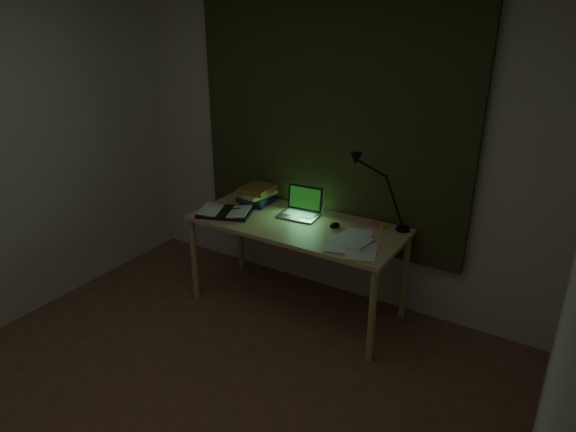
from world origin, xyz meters
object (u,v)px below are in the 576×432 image
Objects in this scene: open_textbook at (225,212)px; book_stack at (257,194)px; desk at (296,266)px; laptop at (299,204)px; loose_papers at (353,240)px; desk_lamp at (406,195)px.

book_stack reaches higher than open_textbook.
desk is at bearing -7.44° from open_textbook.
loose_papers is (0.53, -0.18, -0.10)m from laptop.
open_textbook is (-0.51, -0.24, -0.09)m from laptop.
laptop is 0.80m from desk_lamp.
laptop is 0.62× the size of desk_lamp.
desk is 5.92× the size of book_stack.
desk is 0.69m from open_textbook.
open_textbook is 1.36m from desk_lamp.
laptop reaches higher than open_textbook.
desk_lamp is at bearing -3.19° from open_textbook.
laptop is 0.57m from open_textbook.
laptop is at bearing -160.08° from desk_lamp.
book_stack is 1.21m from desk_lamp.
loose_papers is (1.04, 0.07, -0.01)m from open_textbook.
loose_papers is at bearing -7.95° from desk.
book_stack is (-0.48, 0.19, 0.43)m from desk.
desk_lamp is at bearing 56.63° from loose_papers.
open_textbook is at bearing -103.21° from book_stack.
desk_lamp is (1.27, 0.41, 0.25)m from open_textbook.
laptop is at bearing 113.17° from desk.
open_textbook is 1.04m from loose_papers.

